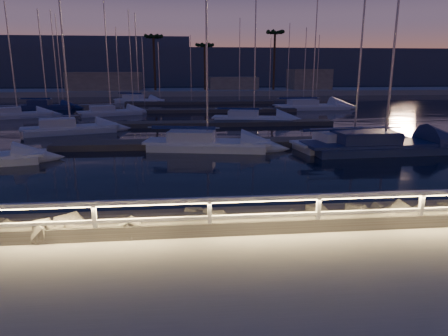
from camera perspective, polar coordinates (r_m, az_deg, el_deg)
The scene contains 20 objects.
ground at distance 11.26m, azimuth 8.29°, elevation -9.01°, with size 400.00×400.00×0.00m, color #A7A297.
harbor_water at distance 41.69m, azimuth -2.19°, elevation 6.52°, with size 400.00×440.00×0.60m.
guard_rail at distance 10.97m, azimuth 8.08°, elevation -5.30°, with size 44.11×0.12×1.06m.
riprap at distance 13.64m, azimuth 18.86°, elevation -6.50°, with size 38.21×3.19×1.40m.
floating_docks at distance 42.89m, azimuth -2.31°, elevation 7.48°, with size 22.00×36.00×0.40m.
far_shore at distance 84.23m, azimuth -4.22°, elevation 11.05°, with size 160.00×14.00×5.20m.
palm_left at distance 82.43m, azimuth -10.05°, elevation 17.68°, with size 3.00×3.00×11.20m.
palm_center at distance 83.30m, azimuth -2.77°, elevation 16.89°, with size 3.00×3.00×9.70m.
palm_right at distance 84.40m, azimuth 7.29°, elevation 18.28°, with size 3.00×3.00×12.20m.
distant_hills at distance 145.05m, azimuth -13.98°, elevation 13.61°, with size 230.00×37.50×18.00m.
sailboat_a at distance 34.34m, azimuth -21.39°, elevation 5.37°, with size 7.60×4.24×12.57m.
sailboat_c at distance 26.90m, azimuth 17.65°, elevation 3.52°, with size 8.34×3.74×13.68m.
sailboat_d at distance 26.47m, azimuth 21.44°, elevation 3.16°, with size 10.25×3.57×17.06m.
sailboat_e at distance 47.73m, azimuth -27.59°, elevation 6.86°, with size 7.02×4.42×11.71m.
sailboat_f at distance 25.38m, azimuth -2.85°, elevation 3.62°, with size 8.20×3.82×13.49m.
sailboat_g at distance 38.93m, azimuth 3.96°, elevation 7.14°, with size 8.22×4.17×13.44m.
sailboat_i at distance 56.75m, azimuth -24.11°, elevation 8.11°, with size 7.30×2.58×12.30m.
sailboat_j at distance 46.73m, azimuth -16.09°, elevation 7.75°, with size 7.34×4.39×12.13m.
sailboat_l at distance 52.86m, azimuth 12.19°, elevation 8.67°, with size 9.90×3.50×16.45m.
sailboat_m at distance 63.25m, azimuth -12.22°, elevation 9.48°, with size 7.86×4.99×13.12m.
Camera 1 is at (-2.64, -10.05, 4.35)m, focal length 32.00 mm.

